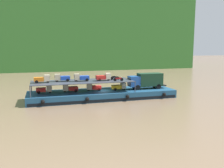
{
  "coord_description": "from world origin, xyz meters",
  "views": [
    {
      "loc": [
        -11.27,
        -44.32,
        9.74
      ],
      "look_at": [
        1.9,
        0.0,
        2.7
      ],
      "focal_mm": 38.85,
      "sensor_mm": 36.0,
      "label": 1
    }
  ],
  "objects_px": {
    "mini_truck_lower_aft": "(70,88)",
    "mini_truck_lower_fore": "(119,86)",
    "mini_truck_upper_bow": "(104,77)",
    "motorcycle_upper_centre": "(115,78)",
    "cargo_barge": "(103,94)",
    "mini_truck_lower_stern": "(44,89)",
    "mini_truck_upper_fore": "(81,77)",
    "mini_truck_upper_mid": "(62,78)",
    "mini_truck_upper_stern": "(42,79)",
    "mini_truck_lower_mid": "(94,87)",
    "motorcycle_upper_port": "(118,79)",
    "covered_lorry": "(146,80)"
  },
  "relations": [
    {
      "from": "mini_truck_lower_fore",
      "to": "mini_truck_upper_fore",
      "type": "relative_size",
      "value": 1.01
    },
    {
      "from": "mini_truck_upper_bow",
      "to": "mini_truck_lower_fore",
      "type": "bearing_deg",
      "value": 5.04
    },
    {
      "from": "mini_truck_lower_aft",
      "to": "motorcycle_upper_centre",
      "type": "relative_size",
      "value": 1.44
    },
    {
      "from": "mini_truck_lower_aft",
      "to": "mini_truck_upper_bow",
      "type": "bearing_deg",
      "value": -8.66
    },
    {
      "from": "cargo_barge",
      "to": "mini_truck_lower_stern",
      "type": "height_order",
      "value": "mini_truck_lower_stern"
    },
    {
      "from": "mini_truck_lower_fore",
      "to": "mini_truck_upper_fore",
      "type": "distance_m",
      "value": 7.59
    },
    {
      "from": "mini_truck_lower_aft",
      "to": "mini_truck_lower_mid",
      "type": "xyz_separation_m",
      "value": [
        4.46,
        0.01,
        0.0
      ]
    },
    {
      "from": "mini_truck_lower_stern",
      "to": "mini_truck_lower_fore",
      "type": "bearing_deg",
      "value": -3.41
    },
    {
      "from": "cargo_barge",
      "to": "mini_truck_upper_stern",
      "type": "distance_m",
      "value": 11.56
    },
    {
      "from": "mini_truck_lower_aft",
      "to": "mini_truck_upper_fore",
      "type": "xyz_separation_m",
      "value": [
        2.06,
        -0.46,
        2.0
      ]
    },
    {
      "from": "mini_truck_upper_stern",
      "to": "mini_truck_upper_mid",
      "type": "relative_size",
      "value": 1.0
    },
    {
      "from": "cargo_barge",
      "to": "mini_truck_upper_fore",
      "type": "height_order",
      "value": "mini_truck_upper_fore"
    },
    {
      "from": "mini_truck_upper_stern",
      "to": "motorcycle_upper_centre",
      "type": "distance_m",
      "value": 13.51
    },
    {
      "from": "covered_lorry",
      "to": "motorcycle_upper_port",
      "type": "bearing_deg",
      "value": -166.26
    },
    {
      "from": "mini_truck_lower_mid",
      "to": "cargo_barge",
      "type": "bearing_deg",
      "value": -15.47
    },
    {
      "from": "mini_truck_upper_fore",
      "to": "motorcycle_upper_centre",
      "type": "height_order",
      "value": "mini_truck_upper_fore"
    },
    {
      "from": "mini_truck_upper_bow",
      "to": "motorcycle_upper_port",
      "type": "distance_m",
      "value": 2.84
    },
    {
      "from": "mini_truck_upper_fore",
      "to": "motorcycle_upper_port",
      "type": "height_order",
      "value": "mini_truck_upper_fore"
    },
    {
      "from": "mini_truck_upper_stern",
      "to": "mini_truck_lower_stern",
      "type": "bearing_deg",
      "value": 66.38
    },
    {
      "from": "mini_truck_lower_aft",
      "to": "mini_truck_lower_mid",
      "type": "relative_size",
      "value": 0.98
    },
    {
      "from": "mini_truck_lower_aft",
      "to": "mini_truck_lower_fore",
      "type": "xyz_separation_m",
      "value": [
        9.37,
        -0.66,
        0.0
      ]
    },
    {
      "from": "mini_truck_lower_fore",
      "to": "cargo_barge",
      "type": "bearing_deg",
      "value": 176.19
    },
    {
      "from": "mini_truck_upper_mid",
      "to": "motorcycle_upper_port",
      "type": "bearing_deg",
      "value": -14.03
    },
    {
      "from": "mini_truck_upper_bow",
      "to": "mini_truck_upper_mid",
      "type": "bearing_deg",
      "value": 171.72
    },
    {
      "from": "mini_truck_lower_fore",
      "to": "mini_truck_upper_mid",
      "type": "distance_m",
      "value": 10.99
    },
    {
      "from": "mini_truck_upper_fore",
      "to": "covered_lorry",
      "type": "bearing_deg",
      "value": -1.43
    },
    {
      "from": "cargo_barge",
      "to": "mini_truck_upper_bow",
      "type": "xyz_separation_m",
      "value": [
        0.08,
        -0.5,
        3.44
      ]
    },
    {
      "from": "cargo_barge",
      "to": "mini_truck_upper_bow",
      "type": "relative_size",
      "value": 10.05
    },
    {
      "from": "mini_truck_lower_stern",
      "to": "motorcycle_upper_port",
      "type": "relative_size",
      "value": 1.46
    },
    {
      "from": "mini_truck_upper_stern",
      "to": "cargo_barge",
      "type": "bearing_deg",
      "value": 0.35
    },
    {
      "from": "mini_truck_upper_bow",
      "to": "motorcycle_upper_centre",
      "type": "bearing_deg",
      "value": 12.38
    },
    {
      "from": "covered_lorry",
      "to": "mini_truck_upper_mid",
      "type": "relative_size",
      "value": 2.86
    },
    {
      "from": "mini_truck_lower_fore",
      "to": "mini_truck_upper_bow",
      "type": "bearing_deg",
      "value": -174.96
    },
    {
      "from": "mini_truck_lower_stern",
      "to": "mini_truck_lower_aft",
      "type": "distance_m",
      "value": 4.63
    },
    {
      "from": "mini_truck_lower_fore",
      "to": "motorcycle_upper_centre",
      "type": "bearing_deg",
      "value": 163.11
    },
    {
      "from": "mini_truck_upper_fore",
      "to": "motorcycle_upper_centre",
      "type": "bearing_deg",
      "value": 0.38
    },
    {
      "from": "cargo_barge",
      "to": "mini_truck_lower_aft",
      "type": "bearing_deg",
      "value": 175.85
    },
    {
      "from": "mini_truck_lower_stern",
      "to": "motorcycle_upper_centre",
      "type": "relative_size",
      "value": 1.46
    },
    {
      "from": "mini_truck_upper_bow",
      "to": "motorcycle_upper_port",
      "type": "relative_size",
      "value": 1.46
    },
    {
      "from": "covered_lorry",
      "to": "motorcycle_upper_centre",
      "type": "distance_m",
      "value": 6.51
    },
    {
      "from": "mini_truck_lower_stern",
      "to": "mini_truck_upper_stern",
      "type": "distance_m",
      "value": 2.13
    },
    {
      "from": "mini_truck_lower_stern",
      "to": "mini_truck_upper_mid",
      "type": "distance_m",
      "value": 3.8
    },
    {
      "from": "mini_truck_lower_mid",
      "to": "motorcycle_upper_centre",
      "type": "xyz_separation_m",
      "value": [
        4.11,
        -0.43,
        1.74
      ]
    },
    {
      "from": "mini_truck_upper_stern",
      "to": "motorcycle_upper_centre",
      "type": "height_order",
      "value": "mini_truck_upper_stern"
    },
    {
      "from": "mini_truck_lower_aft",
      "to": "mini_truck_upper_bow",
      "type": "distance_m",
      "value": 6.57
    },
    {
      "from": "motorcycle_upper_port",
      "to": "cargo_barge",
      "type": "bearing_deg",
      "value": 143.09
    },
    {
      "from": "motorcycle_upper_centre",
      "to": "cargo_barge",
      "type": "bearing_deg",
      "value": -179.41
    },
    {
      "from": "motorcycle_upper_port",
      "to": "motorcycle_upper_centre",
      "type": "height_order",
      "value": "same"
    },
    {
      "from": "cargo_barge",
      "to": "motorcycle_upper_centre",
      "type": "distance_m",
      "value": 4.03
    },
    {
      "from": "motorcycle_upper_port",
      "to": "mini_truck_lower_aft",
      "type": "bearing_deg",
      "value": 164.8
    }
  ]
}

